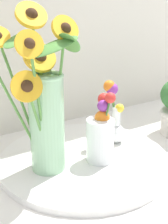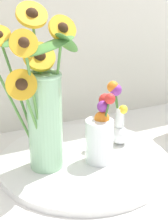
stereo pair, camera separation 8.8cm
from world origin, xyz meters
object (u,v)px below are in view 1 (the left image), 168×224
object	(u,v)px
vase_small_center	(100,134)
vase_bulb_right	(115,118)
mason_jar_sunflowers	(42,103)
serving_tray	(84,159)

from	to	relation	value
vase_small_center	vase_bulb_right	xyz separation A→B (m)	(0.10, 0.07, 0.00)
vase_small_center	mason_jar_sunflowers	bearing A→B (deg)	166.31
serving_tray	vase_small_center	size ratio (longest dim) A/B	2.50
vase_bulb_right	vase_small_center	bearing A→B (deg)	-146.82
mason_jar_sunflowers	vase_small_center	world-z (taller)	mason_jar_sunflowers
vase_bulb_right	mason_jar_sunflowers	bearing A→B (deg)	-173.54
serving_tray	mason_jar_sunflowers	size ratio (longest dim) A/B	1.15
serving_tray	vase_small_center	world-z (taller)	vase_small_center
serving_tray	vase_small_center	bearing A→B (deg)	-48.00
mason_jar_sunflowers	vase_bulb_right	xyz separation A→B (m)	(0.26, 0.03, -0.11)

